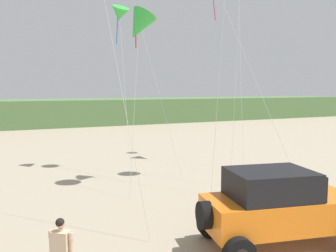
# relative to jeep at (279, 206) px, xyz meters

# --- Properties ---
(dune_ridge) EXTENTS (90.00, 8.86, 3.18)m
(dune_ridge) POSITION_rel_jeep_xyz_m (-1.66, 39.16, 0.39)
(dune_ridge) COLOR #567A47
(dune_ridge) RESTS_ON ground_plane
(jeep) EXTENTS (5.01, 3.15, 2.26)m
(jeep) POSITION_rel_jeep_xyz_m (0.00, 0.00, 0.00)
(jeep) COLOR orange
(jeep) RESTS_ON ground_plane
(person_watching) EXTENTS (0.51, 0.46, 1.67)m
(person_watching) POSITION_rel_jeep_xyz_m (-6.05, 0.29, -0.26)
(person_watching) COLOR #DBB28E
(person_watching) RESTS_ON ground_plane
(kite_green_box) EXTENTS (2.08, 2.50, 8.25)m
(kite_green_box) POSITION_rel_jeep_xyz_m (-1.39, 7.79, 6.18)
(kite_green_box) COLOR green
(kite_green_box) RESTS_ON ground_plane
(kite_purple_stunt) EXTENTS (1.36, 4.06, 9.22)m
(kite_purple_stunt) POSITION_rel_jeep_xyz_m (-1.02, 11.90, 7.45)
(kite_purple_stunt) COLOR green
(kite_purple_stunt) RESTS_ON ground_plane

